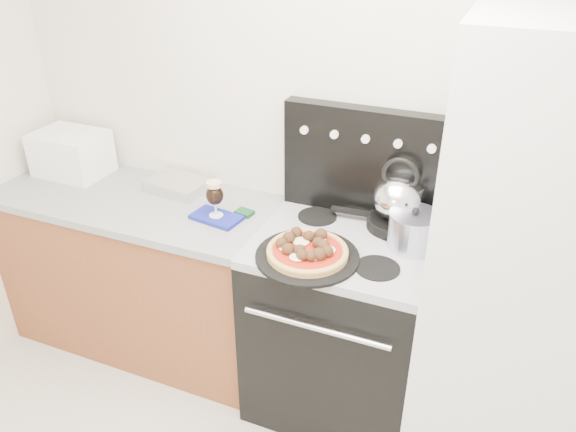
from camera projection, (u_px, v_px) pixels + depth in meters
The scene contains 16 objects.
room_shell at pixel (228, 289), 1.55m from camera, with size 3.52×3.01×2.52m.
base_cabinet at pixel (146, 274), 3.02m from camera, with size 1.45×0.60×0.86m, color brown.
countertop at pixel (135, 201), 2.80m from camera, with size 1.48×0.63×0.04m, color #969699.
stove_body at pixel (340, 328), 2.63m from camera, with size 0.76×0.65×0.88m, color black.
cooktop at pixel (345, 245), 2.40m from camera, with size 0.76×0.65×0.04m, color #ADADB2.
backguard at pixel (366, 163), 2.49m from camera, with size 0.76×0.08×0.50m, color black.
fridge at pixel (520, 275), 2.12m from camera, with size 0.64×0.68×1.90m, color silver.
toaster_oven at pixel (71, 153), 2.98m from camera, with size 0.36×0.27×0.23m, color white.
foil_sheet at pixel (178, 185), 2.85m from camera, with size 0.29×0.21×0.06m, color white.
oven_mitt at pixel (216, 217), 2.59m from camera, with size 0.23×0.13×0.02m, color navy.
beer_glass at pixel (215, 199), 2.54m from camera, with size 0.08×0.08×0.18m, color black, non-canonical shape.
pizza_pan at pixel (307, 256), 2.28m from camera, with size 0.43×0.43×0.01m, color black.
pizza at pixel (307, 250), 2.26m from camera, with size 0.33×0.33×0.05m, color tan, non-canonical shape.
skillet at pixel (395, 223), 2.48m from camera, with size 0.25×0.25×0.04m, color black.
tea_kettle at pixel (398, 194), 2.41m from camera, with size 0.22×0.22×0.24m, color silver, non-canonical shape.
stock_pot at pixel (413, 231), 2.32m from camera, with size 0.20×0.20×0.15m, color silver.
Camera 1 is at (0.63, -0.80, 2.18)m, focal length 35.00 mm.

